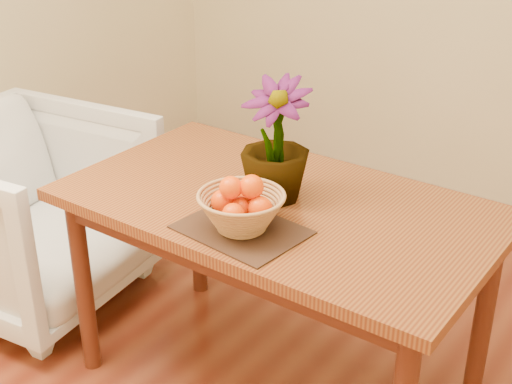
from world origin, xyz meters
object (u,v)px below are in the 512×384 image
Objects in this scene: wicker_basket at (241,213)px; potted_plant at (275,140)px; armchair at (28,204)px; table at (277,224)px.

potted_plant is (-0.05, 0.24, 0.14)m from wicker_basket.
wicker_basket is 1.26m from armchair.
table is at bearing 96.74° from wicker_basket.
table is at bearing -38.60° from potted_plant.
table is 3.52× the size of potted_plant.
armchair reaches higher than wicker_basket.
wicker_basket is at bearing -83.26° from table.
table is 1.20m from armchair.
armchair is at bearing 178.58° from potted_plant.
potted_plant reaches higher than armchair.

